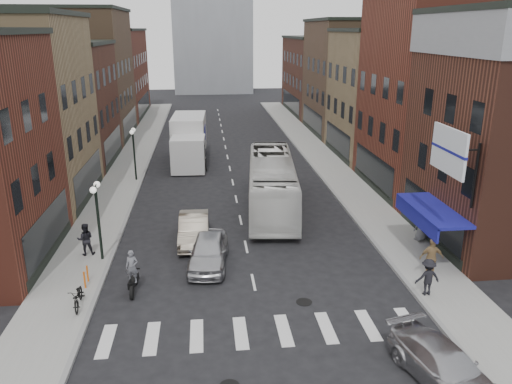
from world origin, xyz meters
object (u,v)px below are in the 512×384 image
streetlamp_far (134,145)px  ped_right_b (431,258)px  ped_left_solo (85,239)px  ped_right_c (422,224)px  bike_rack (86,277)px  motorcycle_rider (133,273)px  streetlamp_near (97,207)px  ped_right_a (428,277)px  curb_car (444,366)px  box_truck (189,141)px  sedan_left_far (194,229)px  parked_bicycle (78,296)px  billboard_sign (450,152)px  sedan_left_near (208,251)px  transit_bus (272,183)px

streetlamp_far → ped_right_b: streetlamp_far is taller
ped_left_solo → ped_right_c: bearing=170.4°
bike_rack → motorcycle_rider: (2.18, -0.61, 0.39)m
streetlamp_near → ped_right_c: bearing=1.9°
bike_rack → ped_right_a: bearing=-9.2°
streetlamp_far → curb_car: (12.96, -24.57, -2.25)m
box_truck → motorcycle_rider: size_ratio=4.57×
sedan_left_far → ped_left_solo: ped_left_solo is taller
streetlamp_far → parked_bicycle: 18.73m
billboard_sign → ped_right_c: (1.01, 4.07, -5.05)m
sedan_left_near → ped_left_solo: 6.44m
ped_left_solo → ped_right_b: bearing=156.5°
sedan_left_far → curb_car: 15.10m
ped_right_a → parked_bicycle: bearing=-4.5°
sedan_left_far → curb_car: size_ratio=1.01×
sedan_left_near → sedan_left_far: size_ratio=0.99×
streetlamp_far → ped_right_a: 24.27m
streetlamp_near → bike_rack: 3.59m
sedan_left_near → sedan_left_far: sedan_left_near is taller
billboard_sign → ped_right_c: size_ratio=1.97×
billboard_sign → transit_bus: size_ratio=0.30×
bike_rack → curb_car: curb_car is taller
motorcycle_rider → sedan_left_near: bearing=42.1°
transit_bus → ped_right_b: size_ratio=6.42×
parked_bicycle → ped_right_c: (17.10, 5.16, 0.47)m
sedan_left_near → sedan_left_far: 3.09m
billboard_sign → bike_rack: billboard_sign is taller
bike_rack → curb_car: 15.34m
sedan_left_far → ped_left_solo: (-5.48, -1.41, 0.25)m
transit_bus → bike_rack: bearing=-129.3°
sedan_left_near → streetlamp_near: bearing=175.6°
sedan_left_near → curb_car: bearing=-45.3°
motorcycle_rider → ped_right_c: bearing=22.2°
streetlamp_near → streetlamp_far: same height
transit_bus → parked_bicycle: size_ratio=6.79×
billboard_sign → streetlamp_near: size_ratio=0.90×
streetlamp_far → ped_right_c: (17.00, -13.43, -1.83)m
streetlamp_near → sedan_left_near: streetlamp_near is taller
sedan_left_far → ped_right_a: ped_right_a is taller
box_truck → sedan_left_far: size_ratio=2.01×
streetlamp_near → ped_right_a: size_ratio=2.46×
ped_right_a → ped_right_c: size_ratio=0.89×
box_truck → motorcycle_rider: box_truck is taller
motorcycle_rider → ped_right_c: ped_right_c is taller
curb_car → streetlamp_near: bearing=126.2°
motorcycle_rider → ped_right_b: bearing=6.8°
sedan_left_far → ped_left_solo: bearing=-165.2°
streetlamp_near → curb_car: streetlamp_near is taller
streetlamp_near → ped_right_a: streetlamp_near is taller
curb_car → ped_right_b: size_ratio=2.40×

